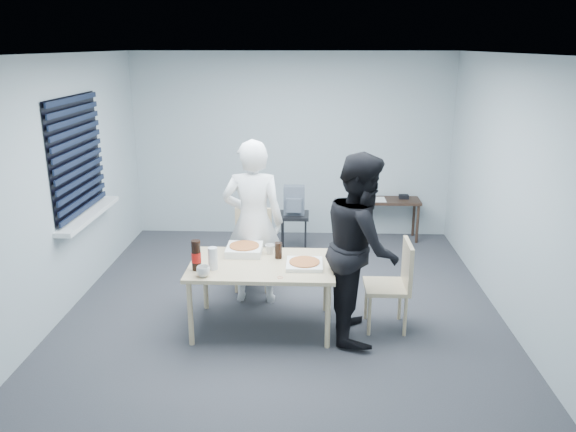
{
  "coord_description": "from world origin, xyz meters",
  "views": [
    {
      "loc": [
        0.27,
        -5.41,
        2.68
      ],
      "look_at": [
        0.04,
        0.1,
        0.99
      ],
      "focal_mm": 35.0,
      "sensor_mm": 36.0,
      "label": 1
    }
  ],
  "objects_px": {
    "backpack": "(294,201)",
    "chair_right": "(396,279)",
    "dining_table": "(262,269)",
    "person_black": "(361,247)",
    "mug_a": "(203,271)",
    "stool": "(294,222)",
    "soda_bottle": "(196,256)",
    "side_table": "(388,205)",
    "chair_far": "(253,242)",
    "person_white": "(253,222)",
    "mug_b": "(270,249)"
  },
  "relations": [
    {
      "from": "person_black",
      "to": "stool",
      "type": "distance_m",
      "value": 2.32
    },
    {
      "from": "dining_table",
      "to": "person_black",
      "type": "bearing_deg",
      "value": -4.74
    },
    {
      "from": "person_white",
      "to": "stool",
      "type": "xyz_separation_m",
      "value": [
        0.39,
        1.47,
        -0.46
      ]
    },
    {
      "from": "soda_bottle",
      "to": "mug_a",
      "type": "bearing_deg",
      "value": -59.37
    },
    {
      "from": "backpack",
      "to": "chair_right",
      "type": "bearing_deg",
      "value": -59.16
    },
    {
      "from": "chair_right",
      "to": "stool",
      "type": "xyz_separation_m",
      "value": [
        -1.04,
        2.05,
        -0.08
      ]
    },
    {
      "from": "stool",
      "to": "mug_b",
      "type": "relative_size",
      "value": 5.38
    },
    {
      "from": "chair_far",
      "to": "mug_a",
      "type": "xyz_separation_m",
      "value": [
        -0.31,
        -1.38,
        0.21
      ]
    },
    {
      "from": "dining_table",
      "to": "mug_b",
      "type": "xyz_separation_m",
      "value": [
        0.06,
        0.27,
        0.11
      ]
    },
    {
      "from": "stool",
      "to": "backpack",
      "type": "bearing_deg",
      "value": -90.0
    },
    {
      "from": "mug_b",
      "to": "soda_bottle",
      "type": "bearing_deg",
      "value": -145.13
    },
    {
      "from": "dining_table",
      "to": "stool",
      "type": "relative_size",
      "value": 2.57
    },
    {
      "from": "chair_far",
      "to": "soda_bottle",
      "type": "bearing_deg",
      "value": -107.95
    },
    {
      "from": "mug_a",
      "to": "soda_bottle",
      "type": "bearing_deg",
      "value": 120.63
    },
    {
      "from": "person_white",
      "to": "soda_bottle",
      "type": "height_order",
      "value": "person_white"
    },
    {
      "from": "chair_right",
      "to": "soda_bottle",
      "type": "height_order",
      "value": "soda_bottle"
    },
    {
      "from": "backpack",
      "to": "mug_a",
      "type": "distance_m",
      "value": 2.53
    },
    {
      "from": "person_white",
      "to": "stool",
      "type": "distance_m",
      "value": 1.59
    },
    {
      "from": "side_table",
      "to": "mug_b",
      "type": "bearing_deg",
      "value": -121.79
    },
    {
      "from": "side_table",
      "to": "stool",
      "type": "distance_m",
      "value": 1.45
    },
    {
      "from": "dining_table",
      "to": "stool",
      "type": "bearing_deg",
      "value": 83.25
    },
    {
      "from": "backpack",
      "to": "person_black",
      "type": "bearing_deg",
      "value": -68.56
    },
    {
      "from": "chair_far",
      "to": "mug_a",
      "type": "relative_size",
      "value": 7.24
    },
    {
      "from": "chair_right",
      "to": "mug_b",
      "type": "bearing_deg",
      "value": 169.57
    },
    {
      "from": "stool",
      "to": "mug_b",
      "type": "height_order",
      "value": "mug_b"
    },
    {
      "from": "backpack",
      "to": "soda_bottle",
      "type": "distance_m",
      "value": 2.41
    },
    {
      "from": "backpack",
      "to": "mug_b",
      "type": "xyz_separation_m",
      "value": [
        -0.19,
        -1.81,
        -0.01
      ]
    },
    {
      "from": "chair_far",
      "to": "side_table",
      "type": "xyz_separation_m",
      "value": [
        1.76,
        1.65,
        -0.01
      ]
    },
    {
      "from": "person_white",
      "to": "backpack",
      "type": "xyz_separation_m",
      "value": [
        0.39,
        1.46,
        -0.16
      ]
    },
    {
      "from": "chair_far",
      "to": "person_black",
      "type": "height_order",
      "value": "person_black"
    },
    {
      "from": "person_black",
      "to": "mug_a",
      "type": "relative_size",
      "value": 14.39
    },
    {
      "from": "chair_right",
      "to": "person_black",
      "type": "relative_size",
      "value": 0.5
    },
    {
      "from": "chair_right",
      "to": "person_black",
      "type": "bearing_deg",
      "value": -161.83
    },
    {
      "from": "person_white",
      "to": "backpack",
      "type": "relative_size",
      "value": 4.63
    },
    {
      "from": "person_white",
      "to": "mug_b",
      "type": "height_order",
      "value": "person_white"
    },
    {
      "from": "dining_table",
      "to": "person_black",
      "type": "relative_size",
      "value": 0.78
    },
    {
      "from": "backpack",
      "to": "mug_b",
      "type": "bearing_deg",
      "value": -92.26
    },
    {
      "from": "mug_a",
      "to": "mug_b",
      "type": "height_order",
      "value": "mug_a"
    },
    {
      "from": "dining_table",
      "to": "backpack",
      "type": "distance_m",
      "value": 2.09
    },
    {
      "from": "person_white",
      "to": "backpack",
      "type": "bearing_deg",
      "value": -104.83
    },
    {
      "from": "dining_table",
      "to": "stool",
      "type": "xyz_separation_m",
      "value": [
        0.25,
        2.09,
        -0.18
      ]
    },
    {
      "from": "chair_far",
      "to": "person_white",
      "type": "xyz_separation_m",
      "value": [
        0.05,
        -0.42,
        0.37
      ]
    },
    {
      "from": "side_table",
      "to": "stool",
      "type": "xyz_separation_m",
      "value": [
        -1.32,
        -0.61,
        -0.08
      ]
    },
    {
      "from": "chair_right",
      "to": "mug_b",
      "type": "xyz_separation_m",
      "value": [
        -1.23,
        0.23,
        0.21
      ]
    },
    {
      "from": "person_black",
      "to": "chair_far",
      "type": "bearing_deg",
      "value": 45.37
    },
    {
      "from": "chair_far",
      "to": "stool",
      "type": "bearing_deg",
      "value": 67.2
    },
    {
      "from": "person_white",
      "to": "person_black",
      "type": "relative_size",
      "value": 1.0
    },
    {
      "from": "chair_right",
      "to": "stool",
      "type": "height_order",
      "value": "chair_right"
    },
    {
      "from": "side_table",
      "to": "soda_bottle",
      "type": "distance_m",
      "value": 3.61
    },
    {
      "from": "chair_far",
      "to": "person_white",
      "type": "distance_m",
      "value": 0.57
    }
  ]
}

